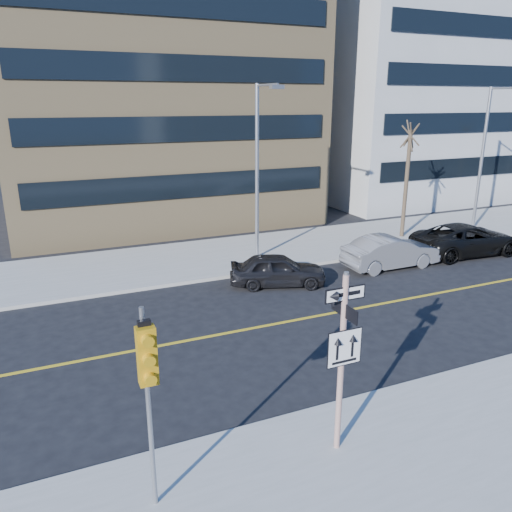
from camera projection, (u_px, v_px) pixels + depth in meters
name	position (u px, v px, depth m)	size (l,w,h in m)	color
ground	(285.00, 394.00, 13.18)	(120.00, 120.00, 0.00)	black
far_sidewalk	(460.00, 226.00, 30.52)	(66.00, 6.00, 0.15)	#A19F97
road_centerline	(494.00, 282.00, 21.25)	(40.00, 0.14, 0.01)	gold
sign_pole	(342.00, 353.00, 10.26)	(0.92, 0.92, 4.06)	beige
traffic_signal	(148.00, 372.00, 8.43)	(0.32, 0.45, 4.00)	gray
parked_car_a	(278.00, 270.00, 20.76)	(3.98, 1.60, 1.36)	black
parked_car_b	(391.00, 252.00, 22.96)	(4.57, 1.59, 1.50)	slate
parked_car_c	(467.00, 239.00, 24.99)	(5.57, 2.57, 1.55)	black
streetlight_a	(259.00, 162.00, 22.71)	(0.55, 2.25, 8.00)	gray
streetlight_b	(486.00, 150.00, 28.04)	(0.55, 2.25, 8.00)	gray
street_tree_west	(410.00, 138.00, 26.38)	(1.80, 1.80, 6.35)	#3E3124
building_brick	(145.00, 76.00, 33.15)	(18.00, 18.00, 18.00)	tan
building_grey_mid	(416.00, 100.00, 41.10)	(20.00, 16.00, 15.00)	#A5A8AA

